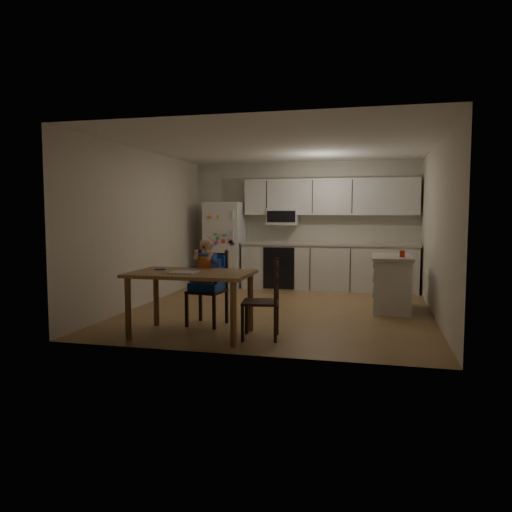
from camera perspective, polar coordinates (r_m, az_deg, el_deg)
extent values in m
cube|color=olive|center=(7.74, 2.76, -6.20)|extent=(4.50, 5.00, 0.01)
cube|color=beige|center=(10.06, 5.49, 3.56)|extent=(4.50, 0.02, 2.50)
cube|color=beige|center=(8.32, -12.62, 3.17)|extent=(0.02, 5.00, 2.50)
cube|color=beige|center=(7.51, 19.94, 2.81)|extent=(0.02, 5.00, 2.50)
cube|color=white|center=(7.66, 2.84, 12.51)|extent=(4.50, 5.00, 0.01)
cube|color=silver|center=(10.08, -3.57, 1.30)|extent=(0.72, 0.70, 1.70)
cube|color=silver|center=(9.76, 8.28, -1.34)|extent=(3.34, 0.60, 0.86)
cube|color=beige|center=(9.71, 8.31, 1.35)|extent=(3.37, 0.62, 0.05)
cube|color=black|center=(9.58, 2.62, -1.41)|extent=(0.60, 0.02, 0.80)
cube|color=silver|center=(9.84, 8.45, 6.70)|extent=(3.34, 0.34, 0.70)
cube|color=silver|center=(9.93, 3.10, 4.53)|extent=(0.60, 0.38, 0.33)
cube|color=silver|center=(7.96, 15.25, -3.14)|extent=(0.54, 1.08, 0.79)
cube|color=beige|center=(7.91, 15.32, -0.14)|extent=(0.59, 1.13, 0.04)
cylinder|color=red|center=(7.71, 16.37, 0.25)|extent=(0.08, 0.08, 0.10)
cube|color=brown|center=(6.09, -7.43, -2.01)|extent=(1.45, 0.93, 0.04)
cylinder|color=brown|center=(6.07, -14.42, -5.87)|extent=(0.07, 0.07, 0.74)
cylinder|color=brown|center=(6.74, -11.34, -4.73)|extent=(0.07, 0.07, 0.74)
cylinder|color=brown|center=(5.59, -2.60, -6.65)|extent=(0.07, 0.07, 0.74)
cylinder|color=brown|center=(6.31, -0.64, -5.29)|extent=(0.07, 0.07, 0.74)
cube|color=#BBBBC0|center=(6.01, -8.25, -1.86)|extent=(0.31, 0.27, 0.01)
cylinder|color=blue|center=(6.36, -11.03, -1.50)|extent=(0.12, 0.06, 0.02)
cube|color=black|center=(6.66, -5.63, -4.04)|extent=(0.49, 0.49, 0.03)
cube|color=black|center=(6.62, -7.93, -6.18)|extent=(0.04, 0.04, 0.44)
cube|color=black|center=(6.96, -6.36, -5.61)|extent=(0.04, 0.04, 0.44)
cube|color=black|center=(6.44, -4.81, -6.46)|extent=(0.04, 0.04, 0.44)
cube|color=black|center=(6.79, -3.37, -5.85)|extent=(0.04, 0.04, 0.44)
cube|color=black|center=(6.80, -4.91, -1.50)|extent=(0.44, 0.09, 0.52)
cube|color=blue|center=(6.65, -5.64, -3.46)|extent=(0.44, 0.40, 0.10)
cube|color=blue|center=(6.75, -5.11, -1.37)|extent=(0.40, 0.11, 0.35)
cube|color=#5A70D5|center=(6.62, -5.72, -2.97)|extent=(0.34, 0.30, 0.02)
cube|color=#3646B6|center=(6.62, -5.62, -0.91)|extent=(0.25, 0.17, 0.27)
cube|color=#E24B32|center=(6.56, -5.88, -1.06)|extent=(0.20, 0.04, 0.21)
sphere|color=beige|center=(6.59, -5.68, 1.29)|extent=(0.20, 0.20, 0.18)
ellipsoid|color=olive|center=(6.59, -5.68, 1.45)|extent=(0.20, 0.19, 0.15)
cube|color=black|center=(5.93, 0.50, -5.30)|extent=(0.47, 0.47, 0.03)
cube|color=black|center=(6.18, -1.11, -7.01)|extent=(0.04, 0.04, 0.42)
cube|color=black|center=(6.15, 2.43, -7.08)|extent=(0.04, 0.04, 0.42)
cube|color=black|center=(5.81, -1.55, -7.78)|extent=(0.04, 0.04, 0.42)
cube|color=black|center=(5.78, 2.22, -7.86)|extent=(0.04, 0.04, 0.42)
cube|color=black|center=(5.88, 2.35, -2.79)|extent=(0.09, 0.42, 0.50)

